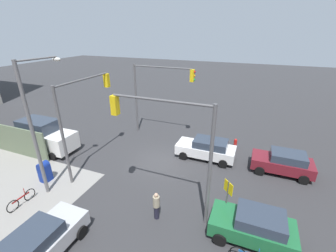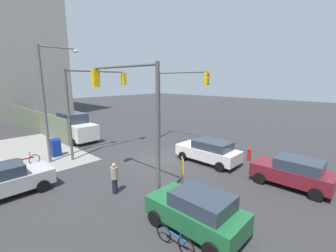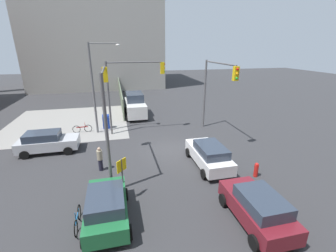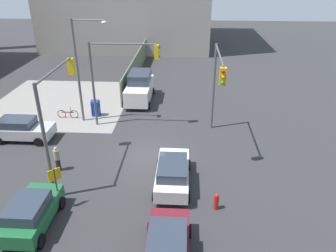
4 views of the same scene
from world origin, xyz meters
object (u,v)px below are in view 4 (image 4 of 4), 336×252
Objects in this scene: street_lamp_corner at (81,64)px; sedan_maroon at (167,246)px; bicycle_at_crosswalk at (6,219)px; bicycle_leaning_on_fence at (68,114)px; hatchback_silver at (21,129)px; van_white_delivery at (140,87)px; traffic_signal_se_corner at (217,79)px; traffic_signal_ne_corner at (118,68)px; coupe_green at (31,212)px; pedestrian_crossing at (57,158)px; fire_hydrant at (216,201)px; traffic_signal_nw_corner at (56,104)px; mailbox_blue at (96,107)px; hatchback_white at (173,172)px.

street_lamp_corner is 2.01× the size of sedan_maroon.
sedan_maroon is 8.09m from bicycle_at_crosswalk.
hatchback_silver is at bearing 152.14° from bicycle_leaning_on_fence.
van_white_delivery reaches higher than bicycle_leaning_on_fence.
traffic_signal_ne_corner is at bearing 72.52° from traffic_signal_se_corner.
coupe_green is 2.36× the size of pedestrian_crossing.
hatchback_silver is 4.37m from bicycle_leaning_on_fence.
van_white_delivery reaches higher than sedan_maroon.
fire_hydrant is 0.57× the size of pedestrian_crossing.
coupe_green is 0.90× the size of hatchback_silver.
traffic_signal_nw_corner reaches higher than sedan_maroon.
coupe_green reaches higher than fire_hydrant.
street_lamp_corner is 5.59× the size of mailbox_blue.
traffic_signal_se_corner is 0.81× the size of street_lamp_corner.
sedan_maroon is at bearing -132.57° from hatchback_silver.
hatchback_white reaches higher than bicycle_at_crosswalk.
pedestrian_crossing is 0.93× the size of bicycle_leaning_on_fence.
traffic_signal_nw_corner reaches higher than pedestrian_crossing.
fire_hydrant is 0.17× the size of van_white_delivery.
pedestrian_crossing is (-11.83, 3.40, -0.43)m from van_white_delivery.
traffic_signal_nw_corner is 3.71× the size of bicycle_leaning_on_fence.
sedan_maroon is 18.66m from van_white_delivery.
street_lamp_corner is 1.87× the size of hatchback_silver.
fire_hydrant is 10.36m from bicycle_at_crosswalk.
coupe_green reaches higher than bicycle_leaning_on_fence.
coupe_green is (-1.80, 8.89, 0.36)m from fire_hydrant.
van_white_delivery is (12.29, -2.70, -3.34)m from traffic_signal_nw_corner.
hatchback_silver reaches higher than mailbox_blue.
hatchback_white is (-9.28, -6.86, 0.08)m from mailbox_blue.
bicycle_at_crosswalk is at bearing -159.38° from hatchback_silver.
traffic_signal_nw_corner is 7.69m from street_lamp_corner.
pedestrian_crossing is (0.46, 0.70, -3.78)m from traffic_signal_nw_corner.
sedan_maroon is (-1.65, -6.59, 0.00)m from coupe_green.
mailbox_blue is at bearing -22.78° from street_lamp_corner.
street_lamp_corner is at bearing 142.03° from van_white_delivery.
van_white_delivery is (18.28, 3.70, 0.44)m from sedan_maroon.
street_lamp_corner reaches higher than bicycle_at_crosswalk.
coupe_green and hatchback_silver have the same top height.
van_white_delivery reaches higher than hatchback_silver.
pedestrian_crossing is at bearing 178.60° from mailbox_blue.
van_white_delivery is at bearing 101.82° from pedestrian_crossing.
hatchback_white is (1.92, 2.34, 0.36)m from fire_hydrant.
traffic_signal_ne_corner is at bearing 172.15° from van_white_delivery.
sedan_maroon is 9.59m from pedestrian_crossing.
hatchback_silver is at bearing 92.17° from traffic_signal_se_corner.
street_lamp_corner is 4.89× the size of pedestrian_crossing.
traffic_signal_se_corner is 7.08m from hatchback_white.
mailbox_blue is at bearing 25.21° from sedan_maroon.
hatchback_white is 5.38m from sedan_maroon.
traffic_signal_ne_corner is at bearing -17.04° from bicycle_at_crosswalk.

